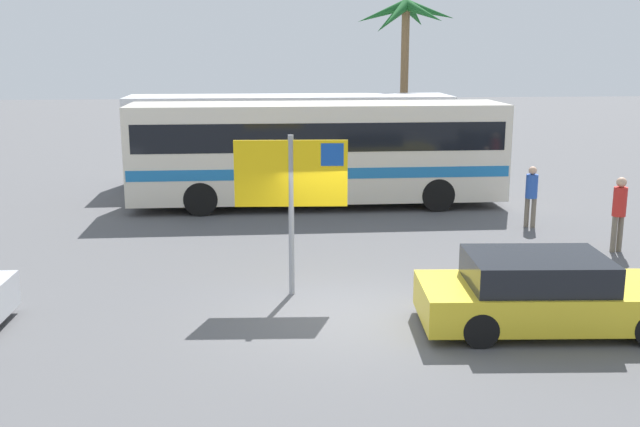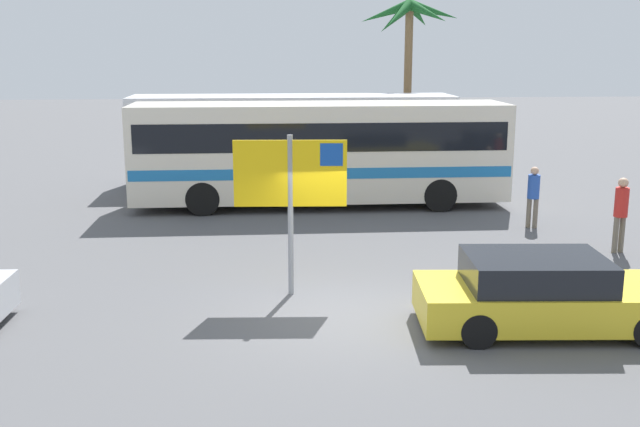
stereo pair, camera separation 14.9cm
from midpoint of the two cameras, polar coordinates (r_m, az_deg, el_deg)
name	(u,v)px [view 1 (the left image)]	position (r m, az deg, el deg)	size (l,w,h in m)	color
ground	(349,316)	(13.82, 1.97, -7.85)	(120.00, 120.00, 0.00)	#565659
bus_front_coach	(318,149)	(22.92, -0.37, 4.99)	(11.40, 2.53, 3.17)	silver
bus_rear_coach	(290,135)	(26.70, -2.47, 6.06)	(11.40, 2.53, 3.17)	white
ferry_sign	(293,180)	(14.42, -2.35, 2.60)	(2.20, 0.19, 3.20)	gray
car_yellow	(547,294)	(13.58, 16.71, -5.92)	(4.66, 2.14, 1.32)	yellow
pedestrian_crossing_lot	(619,208)	(19.10, 21.80, 0.41)	(0.32, 0.32, 1.83)	#706656
pedestrian_near_sign	(531,192)	(21.01, 15.74, 1.63)	(0.32, 0.32, 1.69)	#706656
palm_tree_seaside	(406,31)	(30.70, 6.46, 13.79)	(4.10, 3.62, 6.71)	brown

